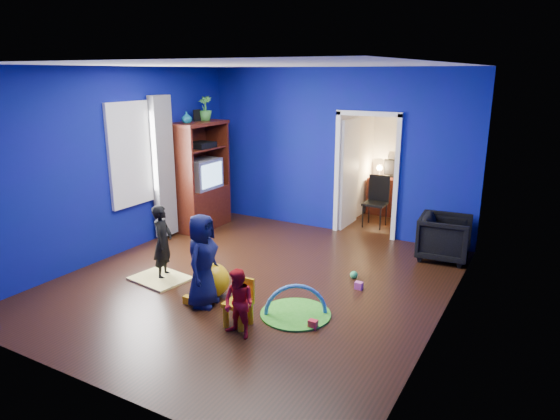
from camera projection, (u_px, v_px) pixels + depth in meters
The scene contains 32 objects.
floor at pixel (254, 282), 6.93m from camera, with size 5.00×5.50×0.01m, color black.
ceiling at pixel (250, 65), 6.16m from camera, with size 5.00×5.50×0.01m, color white.
wall_back at pixel (335, 152), 8.85m from camera, with size 5.00×0.02×2.90m, color navy.
wall_front at pixel (78, 238), 4.24m from camera, with size 5.00×0.02×2.90m, color navy.
wall_left at pixel (116, 163), 7.73m from camera, with size 0.02×5.50×2.90m, color navy.
wall_right at pixel (448, 203), 5.36m from camera, with size 0.02×5.50×2.90m, color navy.
alcove at pixel (383, 158), 9.36m from camera, with size 1.00×1.75×2.50m, color silver, non-canonical shape.
armchair at pixel (445, 238), 7.69m from camera, with size 0.74×0.76×0.70m, color black.
child_black at pixel (163, 242), 6.95m from camera, with size 0.38×0.25×1.05m, color black.
child_navy at pixel (202, 261), 6.10m from camera, with size 0.58×0.37×1.18m, color #0F103A.
toddler_red at pixel (239, 304), 5.40m from camera, with size 0.38×0.30×0.78m, color red.
vase at pixel (187, 117), 8.59m from camera, with size 0.19×0.19×0.19m, color #0D5D6B.
potted_plant at pixel (205, 108), 8.99m from camera, with size 0.25×0.25×0.44m, color #3C9034.
tv_armoire at pixel (200, 176), 9.13m from camera, with size 0.58×1.14×1.96m, color #381709.
crt_tv at pixel (202, 174), 9.10m from camera, with size 0.46×0.70×0.54m, color silver.
yellow_blanket at pixel (160, 278), 7.01m from camera, with size 0.75×0.60×0.03m, color #F2E07A.
hopper_ball at pixel (212, 280), 6.43m from camera, with size 0.45×0.45×0.45m, color yellow.
kid_chair at pixel (238, 305), 5.68m from camera, with size 0.28×0.28×0.50m, color yellow.
play_mat at pixel (296, 314), 5.99m from camera, with size 0.85×0.85×0.02m, color #379622.
toy_arch at pixel (296, 313), 5.98m from camera, with size 0.76×0.76×0.05m, color #3F8CD8.
window_left at pixel (133, 154), 7.99m from camera, with size 0.03×0.95×1.55m, color white.
curtain at pixel (163, 167), 8.48m from camera, with size 0.14×0.42×2.40m, color slate.
doorway at pixel (366, 177), 8.68m from camera, with size 1.16×0.10×2.10m, color white.
study_desk at pixel (391, 196), 10.12m from camera, with size 0.88×0.44×0.75m, color #3D140A.
desk_monitor at pixel (394, 168), 10.07m from camera, with size 0.40×0.05×0.32m, color black.
desk_lamp at pixel (380, 168), 10.16m from camera, with size 0.14×0.14×0.14m, color #FFD88C.
folding_chair at pixel (375, 203), 9.30m from camera, with size 0.40×0.40×0.92m, color black.
book_shelf at pixel (397, 114), 9.78m from camera, with size 0.88×0.24×0.04m, color white.
toy_0 at pixel (313, 324), 5.66m from camera, with size 0.10×0.08×0.10m, color red.
toy_1 at pixel (188, 300), 6.27m from camera, with size 0.10×0.08×0.10m, color #FEA90D.
toy_2 at pixel (354, 275), 7.04m from camera, with size 0.11×0.11×0.11m, color green.
toy_3 at pixel (359, 286), 6.69m from camera, with size 0.10×0.08×0.10m, color #DD53AB.
Camera 1 is at (3.47, -5.41, 2.82)m, focal length 32.00 mm.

